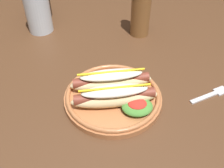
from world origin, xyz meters
TOP-DOWN VIEW (x-y plane):
  - dining_table at (0.00, 0.00)m, footprint 1.45×0.95m
  - hot_dog_plate at (0.02, -0.20)m, footprint 0.26×0.26m
  - fork at (0.29, -0.20)m, footprint 0.12×0.06m
  - soda_cup at (-0.23, 0.30)m, footprint 0.08×0.08m
  - water_cup at (-0.21, 0.19)m, footprint 0.09×0.09m
  - glass_bottle at (0.14, 0.14)m, footprint 0.07×0.07m

SIDE VIEW (x-z plane):
  - dining_table at x=0.00m, z-range 0.28..1.02m
  - fork at x=0.29m, z-range 0.74..0.74m
  - hot_dog_plate at x=0.02m, z-range 0.73..0.80m
  - soda_cup at x=-0.23m, z-range 0.74..0.86m
  - water_cup at x=-0.21m, z-range 0.74..0.88m
  - glass_bottle at x=0.14m, z-range 0.71..0.94m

